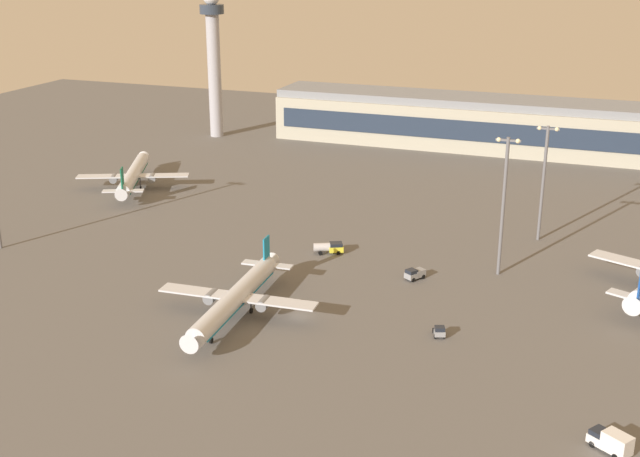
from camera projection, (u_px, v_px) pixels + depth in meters
The scene contains 11 objects.
ground_plane at pixel (300, 316), 145.74m from camera, with size 416.00×416.00×0.00m, color #605E5B.
terminal_building at pixel (512, 125), 259.48m from camera, with size 153.77×22.40×16.40m.
control_tower at pixel (214, 53), 272.37m from camera, with size 8.00×8.00×49.09m.
airplane_terminal_side at pixel (236, 297), 144.74m from camera, with size 29.40×37.77×9.69m.
airplane_near_gate at pixel (133, 175), 220.34m from camera, with size 28.72×36.36×9.85m.
cargo_loader at pixel (415, 274), 161.45m from camera, with size 3.89×4.54×2.25m.
fuel_truck at pixel (330, 247), 174.90m from camera, with size 6.59×4.62×2.35m.
pushback_tug at pixel (439, 332), 137.70m from camera, with size 2.77×3.51×2.05m.
catering_truck at pixel (611, 441), 106.57m from camera, with size 6.01×5.09×3.05m.
apron_light_central at pixel (504, 198), 159.18m from camera, with size 4.80×0.90×28.01m.
apron_light_east at pixel (544, 176), 178.55m from camera, with size 4.80×0.90×25.85m.
Camera 1 is at (49.75, -122.71, 62.97)m, focal length 46.00 mm.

